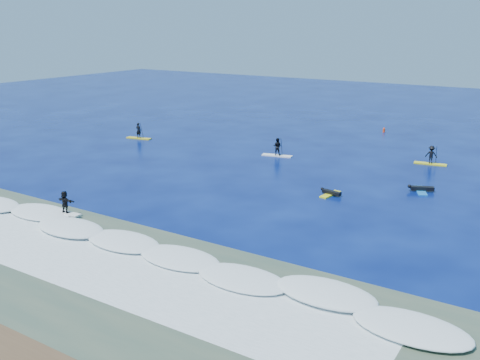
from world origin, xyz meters
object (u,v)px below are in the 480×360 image
Objects in this scene: sup_paddler_left at (139,133)px; prone_paddler_near at (331,193)px; sup_paddler_center at (277,148)px; wave_surfer at (65,203)px; sup_paddler_right at (431,156)px; marker_buoy at (384,130)px; prone_paddler_far at (421,189)px.

sup_paddler_left reaches higher than prone_paddler_near.
wave_surfer is (-3.68, -21.34, 0.13)m from sup_paddler_center.
sup_paddler_right is 30.61m from wave_surfer.
sup_paddler_right is at bearing 0.56° from sup_paddler_left.
marker_buoy is (-7.94, 11.85, -0.47)m from sup_paddler_right.
sup_paddler_center is 12.11m from prone_paddler_near.
sup_paddler_center is 17.03m from marker_buoy.
marker_buoy is at bearing 62.39° from sup_paddler_center.
sup_paddler_right is 1.29× the size of wave_surfer.
marker_buoy is at bearing 1.43° from prone_paddler_far.
prone_paddler_near is at bearing -80.72° from marker_buoy.
prone_paddler_near is 0.98× the size of wave_surfer.
sup_paddler_right reaches higher than prone_paddler_far.
prone_paddler_near is at bearing -114.53° from sup_paddler_right.
prone_paddler_far is (14.06, -3.90, -0.57)m from sup_paddler_center.
marker_buoy reaches higher than prone_paddler_near.
prone_paddler_near is 6.81m from prone_paddler_far.
sup_paddler_right is (28.93, 5.50, 0.13)m from sup_paddler_left.
wave_surfer reaches higher than prone_paddler_near.
marker_buoy is (8.50, 37.67, -0.59)m from wave_surfer.
sup_paddler_left is 23.85m from wave_surfer.
wave_surfer is (-17.75, -17.43, 0.69)m from prone_paddler_far.
prone_paddler_far is at bearing -88.56° from sup_paddler_right.
wave_surfer is (-16.44, -25.82, 0.12)m from sup_paddler_right.
prone_paddler_far is at bearing 41.20° from wave_surfer.
sup_paddler_center is 1.34× the size of wave_surfer.
wave_surfer is 3.42× the size of marker_buoy.
sup_paddler_right is 4.41× the size of marker_buoy.
sup_paddler_left is 16.21m from sup_paddler_center.
sup_paddler_right is at bearing -7.75° from prone_paddler_near.
wave_surfer is at bearing 145.58° from prone_paddler_near.
sup_paddler_center is at bearing -6.58° from sup_paddler_left.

